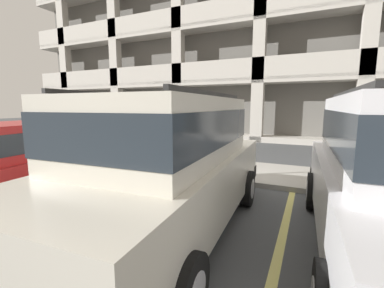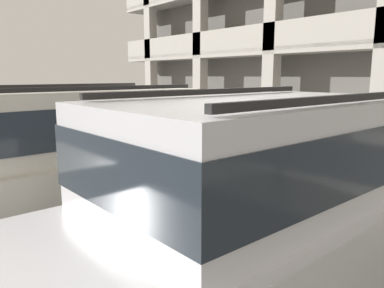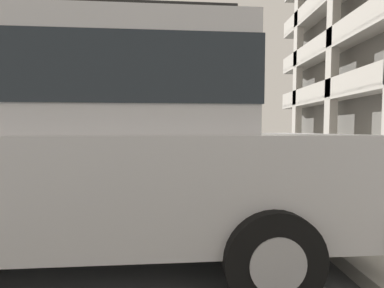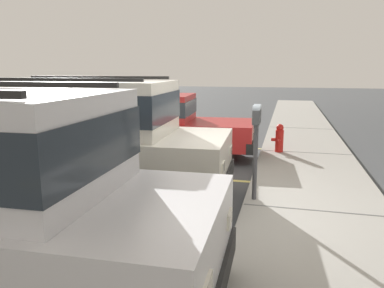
% 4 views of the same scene
% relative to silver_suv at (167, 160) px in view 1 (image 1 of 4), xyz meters
% --- Properties ---
extents(ground_plane, '(80.00, 80.00, 0.10)m').
position_rel_silver_suv_xyz_m(ground_plane, '(-0.01, 2.45, -1.14)').
color(ground_plane, '#444749').
extents(sidewalk, '(40.00, 2.20, 0.12)m').
position_rel_silver_suv_xyz_m(sidewalk, '(-0.01, 3.75, -1.03)').
color(sidewalk, '#9E9B93').
rests_on(sidewalk, ground_plane).
extents(parking_stall_lines, '(12.72, 4.80, 0.01)m').
position_rel_silver_suv_xyz_m(parking_stall_lines, '(1.56, 1.05, -1.08)').
color(parking_stall_lines, '#DBD16B').
rests_on(parking_stall_lines, ground_plane).
extents(silver_suv, '(2.19, 4.87, 2.03)m').
position_rel_silver_suv_xyz_m(silver_suv, '(0.00, 0.00, 0.00)').
color(silver_suv, beige).
rests_on(silver_suv, ground_plane).
extents(red_sedan, '(2.05, 4.59, 1.54)m').
position_rel_silver_suv_xyz_m(red_sedan, '(-3.30, 0.17, -0.27)').
color(red_sedan, red).
rests_on(red_sedan, ground_plane).
extents(parking_meter_near, '(0.35, 0.12, 1.51)m').
position_rel_silver_suv_xyz_m(parking_meter_near, '(-0.28, 2.80, 0.15)').
color(parking_meter_near, '#47474C').
rests_on(parking_meter_near, sidewalk).
extents(parking_garage, '(32.00, 10.00, 13.25)m').
position_rel_silver_suv_xyz_m(parking_garage, '(-0.71, 15.55, 4.95)').
color(parking_garage, '#64625C').
rests_on(parking_garage, ground_plane).
extents(fire_hydrant, '(0.30, 0.30, 0.70)m').
position_rel_silver_suv_xyz_m(fire_hydrant, '(-3.93, 3.09, -0.62)').
color(fire_hydrant, red).
rests_on(fire_hydrant, sidewalk).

